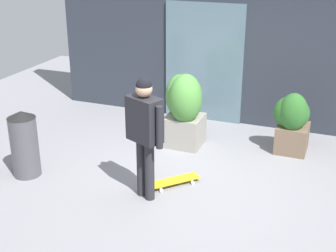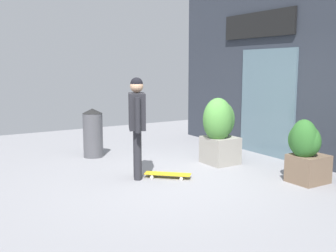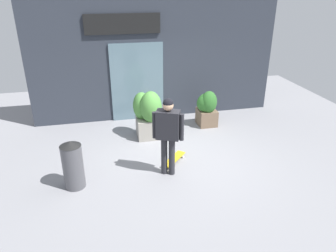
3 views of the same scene
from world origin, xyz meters
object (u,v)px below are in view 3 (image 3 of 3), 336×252
skateboard (174,159)px  planter_box_left (148,113)px  skateboarder (168,129)px  planter_box_right (207,108)px  trash_bin (73,164)px

skateboard → planter_box_left: planter_box_left is taller
skateboarder → planter_box_right: size_ratio=1.62×
planter_box_left → planter_box_right: 1.77m
skateboard → planter_box_left: size_ratio=0.55×
skateboard → planter_box_right: size_ratio=0.68×
skateboarder → planter_box_right: skateboarder is taller
planter_box_right → trash_bin: size_ratio=1.03×
skateboarder → planter_box_left: (-0.12, 1.82, -0.35)m
planter_box_left → trash_bin: (-1.78, -1.88, -0.17)m
skateboarder → skateboard: bearing=-4.0°
skateboarder → planter_box_right: (1.61, 2.18, -0.50)m
trash_bin → skateboard: bearing=13.2°
planter_box_left → trash_bin: size_ratio=1.27×
trash_bin → planter_box_right: bearing=32.5°
skateboarder → trash_bin: bearing=115.8°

